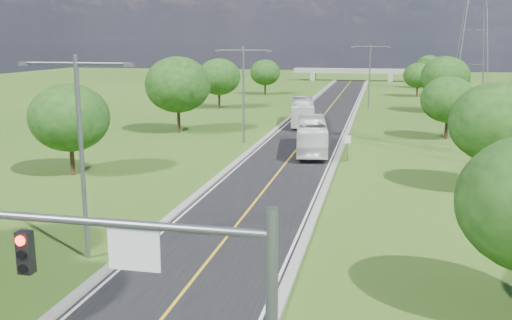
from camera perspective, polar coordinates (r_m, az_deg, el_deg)
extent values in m
plane|color=#2C4D15|center=(73.58, 6.09, 3.56)|extent=(260.00, 260.00, 0.00)
cube|color=black|center=(79.48, 6.58, 4.19)|extent=(8.00, 150.00, 0.06)
cube|color=gray|center=(80.01, 3.55, 4.36)|extent=(0.50, 150.00, 0.22)
cube|color=gray|center=(79.16, 9.65, 4.13)|extent=(0.50, 150.00, 0.22)
cylinder|color=slate|center=(13.64, -16.07, -5.94)|extent=(8.40, 0.20, 0.20)
cube|color=black|center=(14.84, -22.06, -8.56)|extent=(0.35, 0.28, 1.05)
cylinder|color=#FF140C|center=(14.61, -22.52, -7.48)|extent=(0.24, 0.06, 0.24)
cube|color=white|center=(13.40, -12.11, -8.76)|extent=(1.25, 0.06, 1.00)
cylinder|color=slate|center=(51.32, 9.13, 1.17)|extent=(0.08, 0.08, 2.40)
cube|color=white|center=(51.15, 9.16, 2.05)|extent=(0.55, 0.04, 0.70)
cube|color=gray|center=(153.72, 5.75, 8.31)|extent=(1.20, 3.00, 2.00)
cube|color=gray|center=(152.69, 13.29, 8.02)|extent=(1.20, 3.00, 2.00)
cube|color=gray|center=(152.78, 9.53, 8.78)|extent=(30.00, 3.00, 1.20)
cylinder|color=slate|center=(28.64, -17.02, 0.00)|extent=(0.22, 0.22, 10.00)
cylinder|color=slate|center=(28.81, -20.04, 9.11)|extent=(2.80, 0.12, 0.12)
cylinder|color=slate|center=(27.43, -15.02, 9.31)|extent=(2.80, 0.12, 0.12)
cube|color=slate|center=(29.53, -22.19, 8.90)|extent=(0.50, 0.25, 0.18)
cube|color=slate|center=(26.86, -12.52, 9.27)|extent=(0.50, 0.25, 0.18)
cylinder|color=slate|center=(59.31, -1.25, 6.47)|extent=(0.22, 0.22, 10.00)
cylinder|color=slate|center=(59.39, -2.61, 10.92)|extent=(2.80, 0.12, 0.12)
cylinder|color=slate|center=(58.73, 0.08, 10.92)|extent=(2.80, 0.12, 0.12)
cube|color=slate|center=(59.74, -3.84, 10.86)|extent=(0.50, 0.25, 0.18)
cube|color=slate|center=(58.47, 1.35, 10.86)|extent=(0.50, 0.25, 0.18)
cylinder|color=slate|center=(90.56, 11.27, 8.15)|extent=(0.22, 0.22, 10.00)
cylinder|color=slate|center=(90.43, 10.49, 11.10)|extent=(2.80, 0.12, 0.12)
cylinder|color=slate|center=(90.37, 12.30, 11.02)|extent=(2.80, 0.12, 0.12)
cube|color=slate|center=(90.49, 9.65, 11.09)|extent=(0.50, 0.25, 0.18)
cube|color=slate|center=(90.37, 13.13, 10.95)|extent=(0.50, 0.25, 0.18)
cylinder|color=black|center=(47.85, -17.90, 0.14)|extent=(0.36, 0.36, 2.70)
ellipsoid|color=#183A0F|center=(47.32, -18.16, 4.05)|extent=(6.30, 6.30, 5.36)
cylinder|color=black|center=(67.07, -7.73, 4.10)|extent=(0.36, 0.36, 3.24)
ellipsoid|color=#183A0F|center=(66.65, -7.83, 7.47)|extent=(7.56, 7.56, 6.43)
cylinder|color=black|center=(90.37, -3.70, 6.08)|extent=(0.36, 0.36, 2.88)
ellipsoid|color=#183A0F|center=(90.08, -3.73, 8.31)|extent=(6.72, 6.72, 5.71)
cylinder|color=black|center=(113.02, 0.92, 7.19)|extent=(0.36, 0.36, 2.52)
ellipsoid|color=#183A0F|center=(112.80, 0.93, 8.75)|extent=(5.88, 5.88, 5.00)
cylinder|color=black|center=(44.10, 22.64, -1.06)|extent=(0.36, 0.36, 2.88)
ellipsoid|color=#183A0F|center=(43.50, 23.01, 3.46)|extent=(6.72, 6.72, 5.71)
cylinder|color=black|center=(65.43, 18.49, 3.08)|extent=(0.36, 0.36, 2.52)
ellipsoid|color=#183A0F|center=(65.06, 18.67, 5.75)|extent=(5.88, 5.88, 5.00)
cylinder|color=black|center=(89.30, 18.25, 5.49)|extent=(0.36, 0.36, 3.06)
ellipsoid|color=#183A0F|center=(88.99, 18.41, 7.88)|extent=(7.14, 7.14, 6.07)
cylinder|color=black|center=(112.96, 15.81, 6.70)|extent=(0.36, 0.36, 2.34)
ellipsoid|color=#183A0F|center=(112.75, 15.89, 8.14)|extent=(5.46, 5.46, 4.64)
cylinder|color=black|center=(133.07, 16.86, 7.45)|extent=(0.36, 0.36, 2.70)
ellipsoid|color=#183A0F|center=(132.88, 16.95, 8.86)|extent=(6.30, 6.30, 5.36)
imported|color=white|center=(54.88, 5.57, 2.47)|extent=(4.25, 11.85, 3.23)
imported|color=white|center=(72.79, 4.66, 4.83)|extent=(4.35, 11.89, 3.24)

